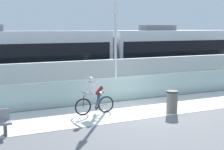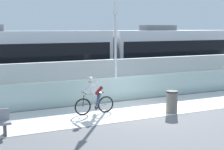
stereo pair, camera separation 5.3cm
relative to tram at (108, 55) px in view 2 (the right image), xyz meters
The scene contains 10 objects.
ground_plane 7.32m from the tram, 104.27° to the right, with size 200.00×200.00×0.00m, color slate.
bike_path_deck 7.32m from the tram, 104.27° to the right, with size 32.00×3.20×0.01m, color silver.
glass_parapet 5.45m from the tram, 109.21° to the right, with size 32.00×0.05×1.20m, color #ADC6C1.
concrete_barrier_wall 3.76m from the tram, 118.57° to the right, with size 32.00×0.36×1.91m, color silver.
tram_rail_near 2.67m from the tram, 157.62° to the right, with size 32.00×0.08×0.01m, color #595654.
tram_rail_far 2.67m from the tram, 157.62° to the left, with size 32.00×0.08×0.01m, color #595654.
tram is the anchor object (origin of this frame).
cyclist_on_bike 7.89m from the tram, 118.68° to the right, with size 1.77×0.58×1.61m.
lamp_post_antenna 5.20m from the tram, 110.24° to the right, with size 0.28×0.28×5.20m.
trash_bin 8.25m from the tram, 94.83° to the right, with size 0.51×0.51×0.96m.
Camera 2 is at (-7.13, -12.67, 3.63)m, focal length 52.93 mm.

